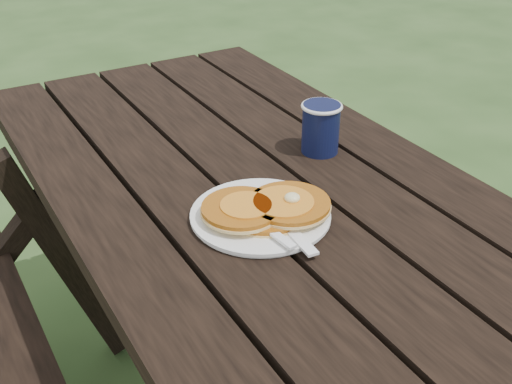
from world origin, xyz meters
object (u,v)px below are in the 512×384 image
coffee_cup (321,125)px  pancake_stack (267,208)px  picnic_table (295,372)px  plate (260,216)px

coffee_cup → pancake_stack: bearing=-143.8°
picnic_table → coffee_cup: 0.51m
plate → coffee_cup: 0.29m
picnic_table → plate: bearing=152.9°
plate → coffee_cup: size_ratio=2.26×
pancake_stack → coffee_cup: bearing=36.2°
picnic_table → coffee_cup: (0.18, 0.19, 0.44)m
pancake_stack → plate: bearing=123.9°
picnic_table → plate: plate is taller
plate → pancake_stack: size_ratio=1.09×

